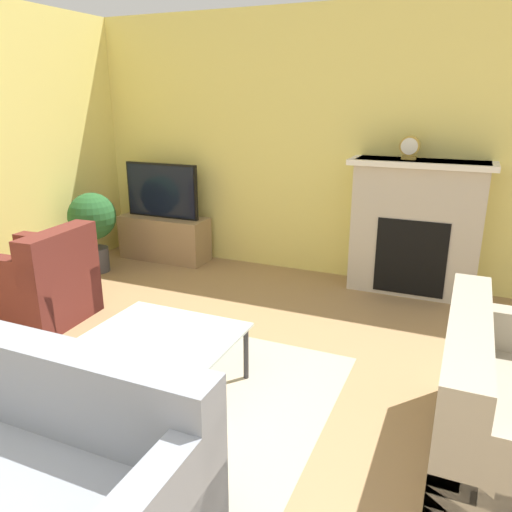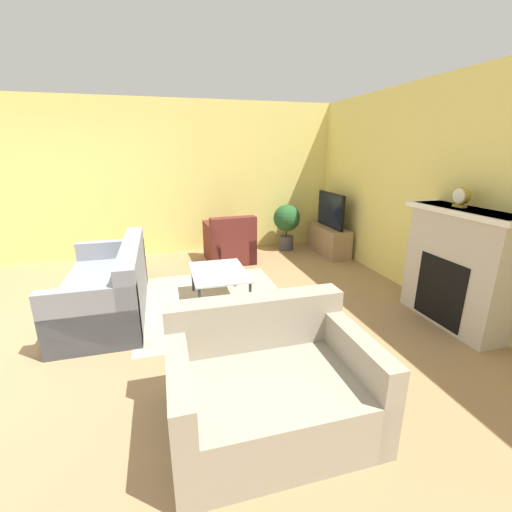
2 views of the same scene
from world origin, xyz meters
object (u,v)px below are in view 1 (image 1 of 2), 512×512
Objects in this scene: armchair_by_window at (37,287)px; coffee_table at (167,337)px; tv at (162,191)px; mantel_clock at (410,147)px; potted_plant at (93,222)px.

armchair_by_window is 0.92× the size of coffee_table.
mantel_clock is (2.67, 0.08, 0.58)m from tv.
mantel_clock is (1.13, 2.40, 1.03)m from coffee_table.
tv is at bearing 174.96° from armchair_by_window.
tv is at bearing 56.10° from potted_plant.
potted_plant is (-0.40, 1.19, 0.25)m from armchair_by_window.
coffee_table is at bearing -115.17° from mantel_clock.
potted_plant is 4.08× the size of mantel_clock.
tv is 2.74m from mantel_clock.
mantel_clock reaches higher than potted_plant.
potted_plant is at bearing -166.42° from mantel_clock.
potted_plant is at bearing 140.57° from coffee_table.
armchair_by_window is (-0.05, -1.86, -0.52)m from tv.
potted_plant is at bearing -164.88° from armchair_by_window.
mantel_clock is at bearing 122.01° from armchair_by_window.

